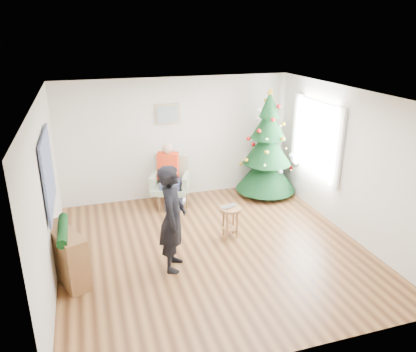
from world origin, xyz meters
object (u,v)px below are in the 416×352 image
object	(u,v)px
christmas_tree	(267,148)
standing_man	(172,218)
armchair	(171,187)
console	(66,255)
stool	(230,222)

from	to	relation	value
christmas_tree	standing_man	xyz separation A→B (m)	(-2.63, -2.29, -0.23)
christmas_tree	armchair	size ratio (longest dim) A/B	2.36
armchair	console	distance (m)	3.05
standing_man	armchair	bearing A→B (deg)	8.19
standing_man	christmas_tree	bearing A→B (deg)	-29.31
christmas_tree	console	distance (m)	4.77
armchair	christmas_tree	bearing A→B (deg)	18.41
stool	armchair	distance (m)	1.89
standing_man	console	xyz separation A→B (m)	(-1.58, 0.15, -0.44)
stool	christmas_tree	bearing A→B (deg)	48.58
armchair	console	world-z (taller)	armchair
christmas_tree	armchair	xyz separation A→B (m)	(-2.14, 0.11, -0.70)
standing_man	stool	bearing A→B (deg)	-41.52
stool	standing_man	world-z (taller)	standing_man
standing_man	console	size ratio (longest dim) A/B	1.69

